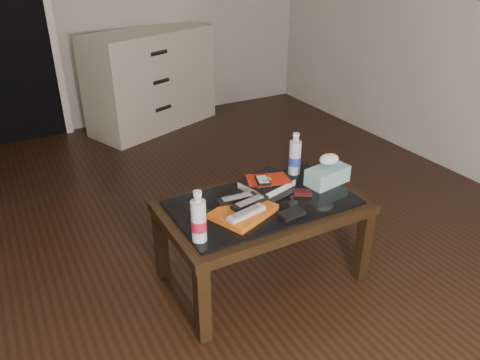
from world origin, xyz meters
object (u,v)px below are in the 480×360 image
at_px(water_bottle_left, 199,216).
at_px(water_bottle_right, 295,153).
at_px(dresser, 151,80).
at_px(textbook, 267,183).
at_px(tissue_box, 327,175).
at_px(coffee_table, 263,212).

xyz_separation_m(water_bottle_left, water_bottle_right, (0.73, 0.34, 0.00)).
bearing_deg(water_bottle_left, water_bottle_right, 25.07).
bearing_deg(dresser, textbook, -116.21).
xyz_separation_m(water_bottle_right, tissue_box, (0.09, -0.18, -0.07)).
bearing_deg(water_bottle_right, dresser, 91.03).
distance_m(water_bottle_right, tissue_box, 0.22).
distance_m(coffee_table, water_bottle_left, 0.48).
xyz_separation_m(textbook, water_bottle_left, (-0.51, -0.27, 0.10)).
xyz_separation_m(textbook, tissue_box, (0.30, -0.12, 0.02)).
distance_m(coffee_table, dresser, 2.49).
bearing_deg(tissue_box, water_bottle_right, 105.65).
distance_m(water_bottle_left, tissue_box, 0.83).
height_order(textbook, water_bottle_right, water_bottle_right).
xyz_separation_m(dresser, water_bottle_left, (-0.69, -2.62, 0.13)).
relative_size(coffee_table, tissue_box, 4.35).
relative_size(textbook, water_bottle_right, 1.05).
bearing_deg(coffee_table, dresser, 83.65).
relative_size(coffee_table, dresser, 0.77).
bearing_deg(textbook, water_bottle_right, 1.20).
height_order(coffee_table, water_bottle_right, water_bottle_right).
distance_m(textbook, tissue_box, 0.33).
distance_m(dresser, water_bottle_right, 2.29).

